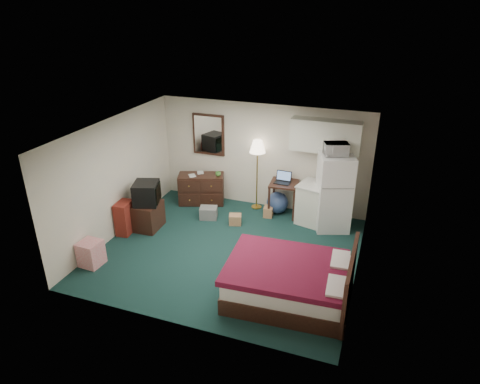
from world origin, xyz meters
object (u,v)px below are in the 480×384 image
at_px(dresser, 201,189).
at_px(floor_lamp, 257,175).
at_px(suitcase, 125,218).
at_px(fridge, 334,192).
at_px(tv_stand, 146,215).
at_px(desk, 284,198).
at_px(bed, 289,282).
at_px(kitchen_counter, 318,205).

relative_size(dresser, floor_lamp, 0.64).
xyz_separation_m(dresser, floor_lamp, (1.36, 0.21, 0.48)).
distance_m(dresser, suitcase, 2.13).
xyz_separation_m(dresser, fridge, (3.21, -0.17, 0.48)).
xyz_separation_m(tv_stand, suitcase, (-0.32, -0.35, 0.06)).
xyz_separation_m(floor_lamp, desk, (0.69, -0.12, -0.45)).
distance_m(fridge, bed, 2.76).
xyz_separation_m(floor_lamp, fridge, (1.85, -0.38, -0.00)).
distance_m(dresser, floor_lamp, 1.45).
relative_size(dresser, suitcase, 1.51).
relative_size(dresser, tv_stand, 1.69).
xyz_separation_m(floor_lamp, bed, (1.54, -3.08, -0.53)).
relative_size(kitchen_counter, fridge, 0.53).
height_order(dresser, bed, dresser).
distance_m(desk, suitcase, 3.59).
distance_m(dresser, bed, 4.08).
distance_m(kitchen_counter, bed, 2.76).
relative_size(fridge, suitcase, 2.35).
distance_m(bed, tv_stand, 3.75).
relative_size(dresser, kitchen_counter, 1.21).
bearing_deg(suitcase, fridge, 16.11).
height_order(fridge, tv_stand, fridge).
relative_size(kitchen_counter, tv_stand, 1.39).
relative_size(desk, kitchen_counter, 0.89).
relative_size(bed, suitcase, 2.76).
bearing_deg(dresser, kitchen_counter, -21.28).
height_order(tv_stand, suitcase, suitcase).
bearing_deg(tv_stand, bed, -22.85).
height_order(floor_lamp, suitcase, floor_lamp).
bearing_deg(kitchen_counter, floor_lamp, -177.74).
distance_m(bed, suitcase, 3.95).
bearing_deg(fridge, dresser, 157.79).
bearing_deg(dresser, floor_lamp, -10.45).
xyz_separation_m(kitchen_counter, bed, (0.02, -2.76, -0.13)).
relative_size(fridge, bed, 0.85).
relative_size(bed, tv_stand, 3.08).
xyz_separation_m(desk, suitcase, (-2.99, -2.00, -0.04)).
relative_size(floor_lamp, fridge, 1.00).
bearing_deg(desk, suitcase, -150.70).
distance_m(kitchen_counter, fridge, 0.52).
relative_size(dresser, bed, 0.55).
height_order(dresser, tv_stand, dresser).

